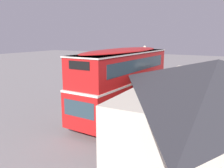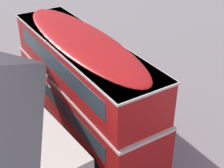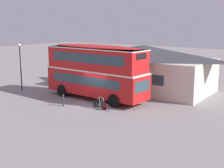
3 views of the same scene
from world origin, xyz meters
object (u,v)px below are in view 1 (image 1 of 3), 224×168
(street_lamp, at_px, (144,63))
(kerb_bollard, at_px, (89,100))
(double_decker_bus, at_px, (123,79))
(touring_bicycle, at_px, (80,113))
(backpack_on_ground, at_px, (73,118))
(water_bottle_green_metal, at_px, (75,117))
(water_bottle_blue_sports, at_px, (64,122))

(street_lamp, height_order, kerb_bollard, street_lamp)
(double_decker_bus, xyz_separation_m, touring_bicycle, (2.14, -2.24, -2.27))
(backpack_on_ground, xyz_separation_m, water_bottle_green_metal, (-0.58, -0.28, -0.16))
(double_decker_bus, bearing_deg, street_lamp, -168.62)
(backpack_on_ground, relative_size, water_bottle_blue_sports, 2.50)
(water_bottle_green_metal, height_order, street_lamp, street_lamp)
(touring_bicycle, height_order, water_bottle_blue_sports, touring_bicycle)
(water_bottle_green_metal, xyz_separation_m, kerb_bollard, (-2.87, -0.78, 0.39))
(backpack_on_ground, height_order, water_bottle_blue_sports, backpack_on_ground)
(touring_bicycle, xyz_separation_m, water_bottle_green_metal, (0.09, -0.39, -0.27))
(water_bottle_blue_sports, xyz_separation_m, kerb_bollard, (-4.02, -0.82, 0.40))
(water_bottle_blue_sports, relative_size, street_lamp, 0.04)
(water_bottle_blue_sports, bearing_deg, street_lamp, 175.27)
(backpack_on_ground, xyz_separation_m, street_lamp, (-10.91, 0.72, 2.61))
(backpack_on_ground, relative_size, street_lamp, 0.11)
(water_bottle_green_metal, height_order, water_bottle_blue_sports, water_bottle_green_metal)
(double_decker_bus, xyz_separation_m, street_lamp, (-8.10, -1.63, 0.23))
(double_decker_bus, xyz_separation_m, kerb_bollard, (-0.64, -3.40, -2.14))
(touring_bicycle, xyz_separation_m, kerb_bollard, (-2.78, -1.16, 0.13))
(street_lamp, distance_m, kerb_bollard, 8.03)
(water_bottle_green_metal, height_order, kerb_bollard, kerb_bollard)
(street_lamp, bearing_deg, double_decker_bus, 11.38)
(water_bottle_green_metal, distance_m, street_lamp, 10.74)
(backpack_on_ground, height_order, kerb_bollard, kerb_bollard)
(kerb_bollard, bearing_deg, street_lamp, 166.68)
(backpack_on_ground, distance_m, water_bottle_blue_sports, 0.65)
(touring_bicycle, bearing_deg, water_bottle_blue_sports, -15.51)
(double_decker_bus, distance_m, touring_bicycle, 3.84)
(touring_bicycle, bearing_deg, water_bottle_green_metal, -76.68)
(backpack_on_ground, bearing_deg, touring_bicycle, 170.50)
(touring_bicycle, bearing_deg, double_decker_bus, 133.72)
(water_bottle_green_metal, xyz_separation_m, water_bottle_blue_sports, (1.16, 0.04, -0.01))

